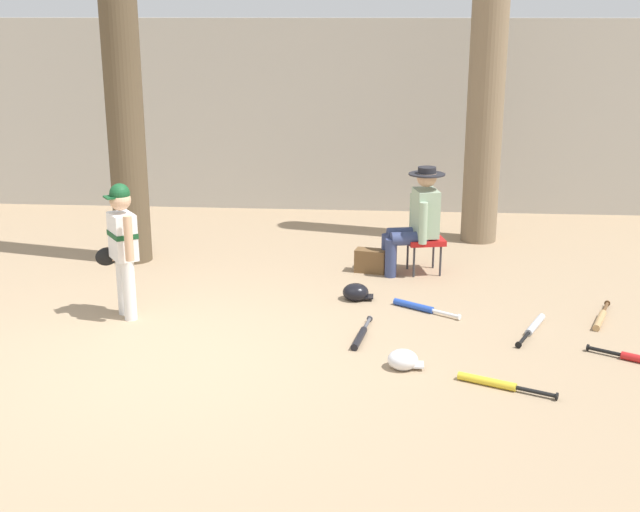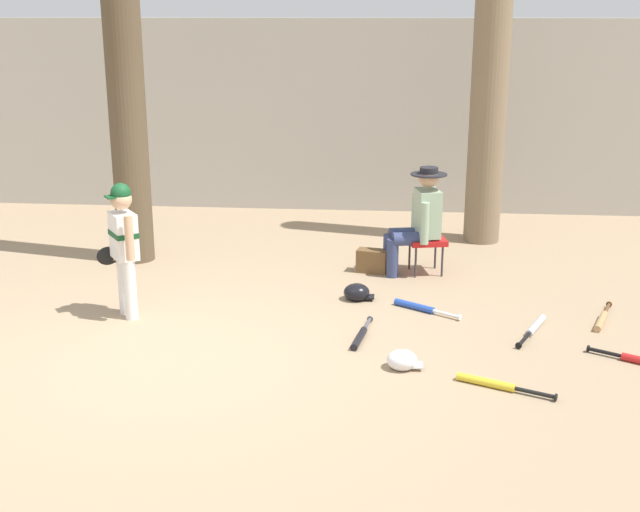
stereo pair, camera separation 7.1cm
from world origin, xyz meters
name	(u,v)px [view 1 (the left image)]	position (x,y,z in m)	size (l,w,h in m)	color
ground_plane	(174,359)	(0.00, 0.00, 0.00)	(60.00, 60.00, 0.00)	#9E8466
concrete_back_wall	(267,115)	(0.00, 5.75, 1.37)	(18.00, 0.36, 2.73)	#ADA89E
tree_near_player	(122,64)	(-1.19, 2.84, 2.26)	(0.57, 0.57, 5.07)	brown
tree_behind_spectator	(487,80)	(2.95, 4.05, 2.02)	(0.66, 0.66, 4.69)	#7F6B51
young_ballplayer	(122,242)	(-0.71, 0.98, 0.74)	(0.52, 0.51, 1.31)	white
folding_stool	(424,241)	(2.20, 2.61, 0.36)	(0.47, 0.47, 0.41)	red
seated_spectator	(417,217)	(2.10, 2.59, 0.64)	(0.68, 0.54, 1.20)	navy
handbag_beside_stool	(371,261)	(1.60, 2.58, 0.13)	(0.34, 0.18, 0.26)	brown
bat_blue_youth	(419,307)	(2.10, 1.37, 0.03)	(0.65, 0.45, 0.07)	#2347AD
bat_black_composite	(360,336)	(1.56, 0.57, 0.03)	(0.18, 0.73, 0.07)	black
bat_red_barrel	(640,359)	(3.91, 0.24, 0.03)	(0.66, 0.41, 0.07)	red
bat_wood_tan	(601,318)	(3.81, 1.20, 0.03)	(0.33, 0.73, 0.07)	tan
bat_yellow_trainer	(495,383)	(2.64, -0.32, 0.03)	(0.75, 0.38, 0.07)	yellow
bat_aluminum_silver	(533,327)	(3.14, 0.92, 0.03)	(0.39, 0.76, 0.07)	#B7BCC6
batting_helmet_black	(356,292)	(1.48, 1.64, 0.08)	(0.31, 0.24, 0.18)	black
batting_helmet_white	(403,360)	(1.93, -0.02, 0.07)	(0.30, 0.23, 0.17)	silver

